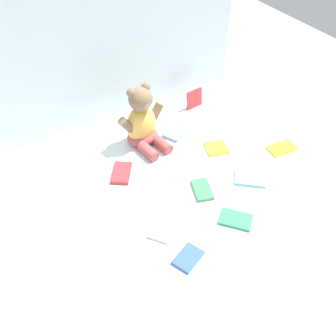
{
  "coord_description": "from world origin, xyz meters",
  "views": [
    {
      "loc": [
        -0.54,
        -1.01,
        1.12
      ],
      "look_at": [
        0.02,
        -0.1,
        0.1
      ],
      "focal_mm": 41.95,
      "sensor_mm": 36.0,
      "label": 1
    }
  ],
  "objects_px": {
    "book_case_0": "(176,131)",
    "book_case_3": "(188,258)",
    "book_case_6": "(202,190)",
    "book_case_7": "(217,148)",
    "book_case_1": "(282,148)",
    "book_case_10": "(163,229)",
    "book_case_9": "(236,219)",
    "book_case_5": "(122,173)",
    "book_case_2": "(250,179)",
    "book_case_8": "(194,99)",
    "book_case_4": "(23,224)",
    "teddy_bear": "(142,123)"
  },
  "relations": [
    {
      "from": "book_case_5",
      "to": "book_case_8",
      "type": "xyz_separation_m",
      "value": [
        0.52,
        0.24,
        0.04
      ]
    },
    {
      "from": "book_case_0",
      "to": "book_case_9",
      "type": "distance_m",
      "value": 0.55
    },
    {
      "from": "teddy_bear",
      "to": "book_case_1",
      "type": "relative_size",
      "value": 2.32
    },
    {
      "from": "book_case_3",
      "to": "book_case_1",
      "type": "bearing_deg",
      "value": 88.76
    },
    {
      "from": "book_case_1",
      "to": "book_case_7",
      "type": "bearing_deg",
      "value": 65.44
    },
    {
      "from": "teddy_bear",
      "to": "book_case_3",
      "type": "relative_size",
      "value": 2.8
    },
    {
      "from": "book_case_1",
      "to": "book_case_4",
      "type": "distance_m",
      "value": 1.1
    },
    {
      "from": "book_case_4",
      "to": "book_case_7",
      "type": "relative_size",
      "value": 1.25
    },
    {
      "from": "book_case_9",
      "to": "teddy_bear",
      "type": "bearing_deg",
      "value": 56.87
    },
    {
      "from": "book_case_6",
      "to": "book_case_7",
      "type": "xyz_separation_m",
      "value": [
        0.2,
        0.17,
        -0.0
      ]
    },
    {
      "from": "book_case_6",
      "to": "teddy_bear",
      "type": "bearing_deg",
      "value": 117.07
    },
    {
      "from": "book_case_1",
      "to": "book_case_3",
      "type": "xyz_separation_m",
      "value": [
        -0.66,
        -0.25,
        0.0
      ]
    },
    {
      "from": "book_case_3",
      "to": "book_case_7",
      "type": "height_order",
      "value": "same"
    },
    {
      "from": "book_case_8",
      "to": "book_case_5",
      "type": "bearing_deg",
      "value": -160.71
    },
    {
      "from": "book_case_1",
      "to": "book_case_10",
      "type": "distance_m",
      "value": 0.68
    },
    {
      "from": "book_case_4",
      "to": "book_case_0",
      "type": "bearing_deg",
      "value": -30.55
    },
    {
      "from": "book_case_5",
      "to": "book_case_7",
      "type": "xyz_separation_m",
      "value": [
        0.42,
        -0.08,
        -0.0
      ]
    },
    {
      "from": "book_case_7",
      "to": "book_case_9",
      "type": "xyz_separation_m",
      "value": [
        -0.18,
        -0.36,
        0.0
      ]
    },
    {
      "from": "book_case_5",
      "to": "book_case_9",
      "type": "relative_size",
      "value": 1.02
    },
    {
      "from": "book_case_9",
      "to": "book_case_0",
      "type": "bearing_deg",
      "value": 40.4
    },
    {
      "from": "book_case_0",
      "to": "book_case_10",
      "type": "bearing_deg",
      "value": -64.48
    },
    {
      "from": "book_case_4",
      "to": "book_case_5",
      "type": "height_order",
      "value": "book_case_5"
    },
    {
      "from": "book_case_0",
      "to": "book_case_6",
      "type": "height_order",
      "value": "same"
    },
    {
      "from": "book_case_9",
      "to": "book_case_8",
      "type": "bearing_deg",
      "value": 27.69
    },
    {
      "from": "book_case_9",
      "to": "book_case_4",
      "type": "bearing_deg",
      "value": 109.73
    },
    {
      "from": "book_case_3",
      "to": "teddy_bear",
      "type": "bearing_deg",
      "value": 142.51
    },
    {
      "from": "book_case_6",
      "to": "book_case_9",
      "type": "bearing_deg",
      "value": -64.55
    },
    {
      "from": "teddy_bear",
      "to": "book_case_0",
      "type": "distance_m",
      "value": 0.19
    },
    {
      "from": "teddy_bear",
      "to": "book_case_10",
      "type": "relative_size",
      "value": 2.75
    },
    {
      "from": "book_case_6",
      "to": "book_case_10",
      "type": "distance_m",
      "value": 0.24
    },
    {
      "from": "book_case_0",
      "to": "book_case_3",
      "type": "height_order",
      "value": "book_case_0"
    },
    {
      "from": "book_case_1",
      "to": "book_case_10",
      "type": "xyz_separation_m",
      "value": [
        -0.67,
        -0.11,
        0.0
      ]
    },
    {
      "from": "book_case_2",
      "to": "teddy_bear",
      "type": "bearing_deg",
      "value": 70.2
    },
    {
      "from": "book_case_4",
      "to": "book_case_7",
      "type": "distance_m",
      "value": 0.84
    },
    {
      "from": "book_case_2",
      "to": "book_case_7",
      "type": "distance_m",
      "value": 0.22
    },
    {
      "from": "book_case_3",
      "to": "book_case_2",
      "type": "bearing_deg",
      "value": 90.89
    },
    {
      "from": "book_case_9",
      "to": "book_case_3",
      "type": "bearing_deg",
      "value": 150.59
    },
    {
      "from": "teddy_bear",
      "to": "book_case_4",
      "type": "height_order",
      "value": "teddy_bear"
    },
    {
      "from": "book_case_5",
      "to": "book_case_7",
      "type": "relative_size",
      "value": 1.3
    },
    {
      "from": "book_case_3",
      "to": "book_case_7",
      "type": "bearing_deg",
      "value": 111.86
    },
    {
      "from": "book_case_6",
      "to": "book_case_7",
      "type": "relative_size",
      "value": 1.22
    },
    {
      "from": "book_case_2",
      "to": "book_case_8",
      "type": "height_order",
      "value": "book_case_8"
    },
    {
      "from": "book_case_0",
      "to": "book_case_6",
      "type": "xyz_separation_m",
      "value": [
        -0.11,
        -0.36,
        -0.0
      ]
    },
    {
      "from": "book_case_6",
      "to": "book_case_3",
      "type": "bearing_deg",
      "value": -114.25
    },
    {
      "from": "book_case_3",
      "to": "book_case_9",
      "type": "xyz_separation_m",
      "value": [
        0.24,
        0.04,
        -0.0
      ]
    },
    {
      "from": "book_case_6",
      "to": "book_case_5",
      "type": "bearing_deg",
      "value": 152.15
    },
    {
      "from": "book_case_5",
      "to": "book_case_9",
      "type": "distance_m",
      "value": 0.5
    },
    {
      "from": "book_case_7",
      "to": "book_case_10",
      "type": "bearing_deg",
      "value": 139.0
    },
    {
      "from": "book_case_0",
      "to": "book_case_2",
      "type": "height_order",
      "value": "book_case_0"
    },
    {
      "from": "book_case_0",
      "to": "book_case_2",
      "type": "xyz_separation_m",
      "value": [
        0.09,
        -0.41,
        -0.0
      ]
    }
  ]
}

